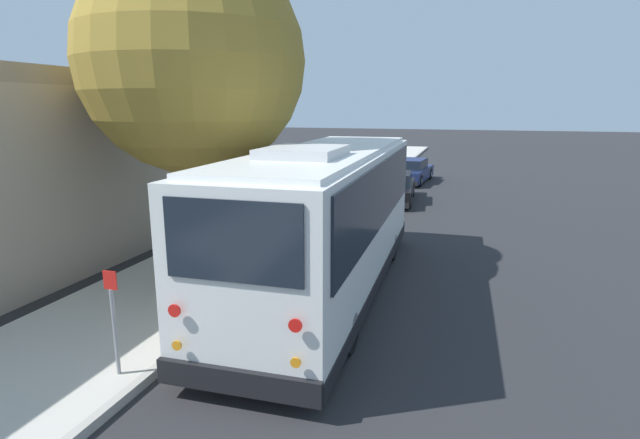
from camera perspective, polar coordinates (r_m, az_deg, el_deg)
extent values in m
plane|color=#28282B|center=(10.95, 0.10, -8.93)|extent=(160.00, 160.00, 0.00)
cube|color=beige|center=(12.24, -14.93, -6.60)|extent=(80.00, 3.47, 0.15)
cube|color=#AAA69D|center=(11.42, -7.15, -7.69)|extent=(80.00, 0.14, 0.15)
cube|color=white|center=(10.83, 0.80, 0.12)|extent=(9.35, 2.61, 2.82)
cube|color=black|center=(11.18, 0.78, -6.25)|extent=(9.40, 2.66, 0.28)
cube|color=black|center=(10.71, 0.81, 3.34)|extent=(8.60, 2.68, 1.35)
cube|color=black|center=(15.22, 5.36, 6.14)|extent=(0.09, 2.07, 1.42)
cube|color=black|center=(6.39, -10.02, -2.53)|extent=(0.08, 1.90, 1.08)
cube|color=black|center=(15.16, 5.41, 8.60)|extent=(0.09, 1.71, 0.22)
cube|color=white|center=(10.60, 0.83, 7.79)|extent=(8.78, 2.38, 0.10)
cube|color=silver|center=(9.00, -1.91, 7.64)|extent=(1.74, 1.39, 0.20)
cube|color=black|center=(15.57, 5.23, -0.62)|extent=(0.16, 2.39, 0.36)
cube|color=black|center=(7.14, -9.47, -17.86)|extent=(0.16, 2.39, 0.36)
cylinder|color=red|center=(7.05, -16.31, -9.97)|extent=(0.03, 0.18, 0.18)
cylinder|color=orange|center=(7.26, -16.05, -13.67)|extent=(0.03, 0.14, 0.14)
cylinder|color=red|center=(6.36, -2.85, -12.01)|extent=(0.03, 0.18, 0.18)
cylinder|color=orange|center=(6.59, -2.80, -16.02)|extent=(0.03, 0.14, 0.14)
cube|color=white|center=(15.74, 2.44, 0.20)|extent=(0.05, 0.32, 0.18)
cube|color=white|center=(15.46, 8.16, -0.15)|extent=(0.05, 0.32, 0.18)
cube|color=black|center=(15.19, 0.16, 7.21)|extent=(0.06, 0.10, 0.24)
cylinder|color=black|center=(13.95, -0.39, -2.01)|extent=(0.97, 0.33, 0.96)
cylinder|color=slate|center=(13.95, -0.39, -2.01)|extent=(0.44, 0.33, 0.43)
cylinder|color=black|center=(13.55, 8.00, -2.60)|extent=(0.97, 0.33, 0.96)
cylinder|color=slate|center=(13.55, 8.00, -2.60)|extent=(0.44, 0.33, 0.43)
cylinder|color=black|center=(9.20, -9.81, -10.28)|extent=(0.97, 0.33, 0.96)
cylinder|color=slate|center=(9.20, -9.81, -10.28)|extent=(0.44, 0.33, 0.43)
cylinder|color=black|center=(8.57, 2.98, -11.89)|extent=(0.97, 0.33, 0.96)
cylinder|color=slate|center=(8.57, 2.98, -11.89)|extent=(0.44, 0.33, 0.43)
cube|color=black|center=(21.94, 8.41, 3.27)|extent=(4.59, 1.98, 0.60)
cube|color=black|center=(21.74, 8.43, 4.63)|extent=(2.23, 1.57, 0.48)
cube|color=black|center=(21.70, 8.45, 5.26)|extent=(2.14, 1.53, 0.05)
cube|color=black|center=(24.20, 8.82, 3.67)|extent=(0.20, 1.58, 0.20)
cube|color=black|center=(19.75, 7.87, 1.63)|extent=(0.20, 1.58, 0.20)
cylinder|color=black|center=(23.42, 6.87, 3.55)|extent=(0.62, 0.25, 0.60)
cylinder|color=slate|center=(23.42, 6.87, 3.55)|extent=(0.29, 0.24, 0.27)
cylinder|color=black|center=(23.31, 10.49, 3.39)|extent=(0.62, 0.25, 0.60)
cylinder|color=slate|center=(23.31, 10.49, 3.39)|extent=(0.29, 0.24, 0.27)
cylinder|color=black|center=(20.64, 6.04, 2.32)|extent=(0.62, 0.25, 0.60)
cylinder|color=slate|center=(20.64, 6.04, 2.32)|extent=(0.29, 0.24, 0.27)
cylinder|color=black|center=(20.53, 10.14, 2.13)|extent=(0.62, 0.25, 0.60)
cylinder|color=slate|center=(20.53, 10.14, 2.13)|extent=(0.29, 0.24, 0.27)
cube|color=#19234C|center=(27.66, 10.32, 5.18)|extent=(4.64, 2.09, 0.60)
cube|color=black|center=(27.48, 10.31, 6.27)|extent=(2.26, 1.66, 0.48)
cube|color=#19234C|center=(27.45, 10.33, 6.77)|extent=(2.17, 1.61, 0.05)
cube|color=black|center=(29.91, 11.21, 5.33)|extent=(0.22, 1.67, 0.20)
cube|color=black|center=(25.48, 9.24, 4.12)|extent=(0.22, 1.67, 0.20)
cylinder|color=black|center=(29.23, 9.38, 5.33)|extent=(0.62, 0.25, 0.60)
cylinder|color=slate|center=(29.23, 9.38, 5.33)|extent=(0.29, 0.24, 0.27)
cylinder|color=black|center=(28.93, 12.42, 5.12)|extent=(0.62, 0.25, 0.60)
cylinder|color=slate|center=(28.93, 12.42, 5.12)|extent=(0.29, 0.24, 0.27)
cylinder|color=black|center=(26.48, 8.00, 4.60)|extent=(0.62, 0.25, 0.60)
cylinder|color=slate|center=(26.48, 8.00, 4.60)|extent=(0.29, 0.24, 0.27)
cylinder|color=black|center=(26.15, 11.35, 4.37)|extent=(0.62, 0.25, 0.60)
cylinder|color=slate|center=(26.15, 11.35, 4.37)|extent=(0.29, 0.24, 0.27)
cylinder|color=brown|center=(12.16, -13.48, 1.34)|extent=(0.47, 0.47, 3.12)
sphere|color=olive|center=(11.97, -14.34, 17.09)|extent=(5.02, 5.02, 5.02)
cylinder|color=gray|center=(8.09, -22.37, -11.84)|extent=(0.06, 0.06, 1.34)
cube|color=red|center=(7.80, -22.88, -6.41)|extent=(0.02, 0.22, 0.28)
cylinder|color=gray|center=(9.39, -15.66, -8.73)|extent=(0.06, 0.06, 1.07)
cube|color=gray|center=(12.87, -27.62, 14.35)|extent=(21.77, 0.30, 0.40)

